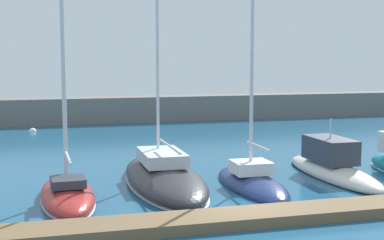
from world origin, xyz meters
name	(u,v)px	position (x,y,z in m)	size (l,w,h in m)	color
ground_plane	(244,213)	(0.00, 0.00, 0.00)	(120.00, 120.00, 0.00)	#1E567A
dock_pier	(256,217)	(0.00, -1.25, 0.20)	(27.82, 1.79, 0.40)	brown
breakwater_seawall	(124,109)	(0.00, 30.63, 1.14)	(108.00, 2.68, 2.29)	slate
sailboat_red_second	(67,193)	(-6.43, 3.60, 0.34)	(2.32, 6.60, 11.07)	#B72D28
sailboat_charcoal_third	(164,176)	(-1.94, 5.33, 0.40)	(3.37, 9.98, 17.62)	#2D2D33
sailboat_navy_fourth	(252,182)	(1.85, 3.87, 0.24)	(2.45, 6.92, 11.33)	navy
motorboat_ivory_fifth	(332,167)	(6.53, 4.85, 0.45)	(2.08, 8.36, 3.23)	silver
mooring_buoy_white	(33,132)	(-8.05, 25.86, 0.00)	(0.60, 0.60, 0.60)	white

